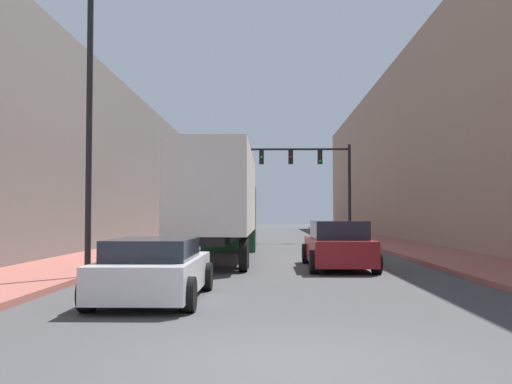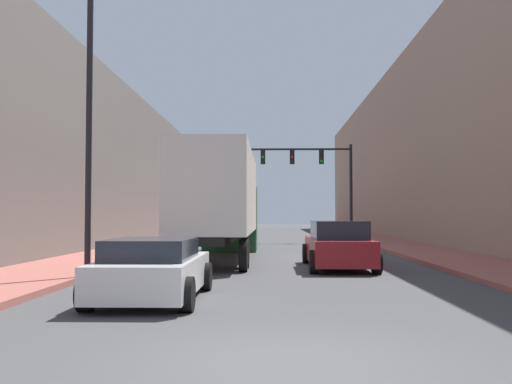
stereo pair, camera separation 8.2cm
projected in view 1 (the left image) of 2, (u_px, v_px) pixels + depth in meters
ground_plane at (291, 364)px, 6.67m from camera, size 200.00×200.00×0.00m
sidewalk_right at (378, 241)px, 36.49m from camera, size 3.29×80.00×0.15m
sidewalk_left at (169, 241)px, 36.79m from camera, size 3.29×80.00×0.15m
building_right at (449, 146)px, 36.63m from camera, size 6.00×80.00×12.37m
building_left at (98, 171)px, 37.08m from camera, size 6.00×80.00×9.15m
semi_truck at (221, 200)px, 22.41m from camera, size 2.52×12.22×4.07m
sedan_car at (154, 270)px, 11.69m from camera, size 2.07×4.25×1.26m
suv_car at (338, 245)px, 18.63m from camera, size 2.10×4.96×1.55m
traffic_signal_gantry at (316, 171)px, 36.71m from camera, size 7.65×0.35×6.28m
street_lamp at (90, 85)px, 14.89m from camera, size 0.44×0.44×8.21m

